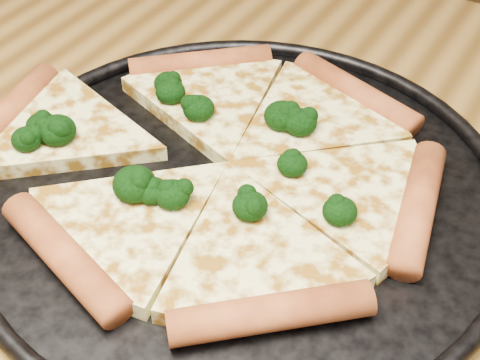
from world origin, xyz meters
The scene contains 4 objects.
dining_table centered at (0.00, 0.00, 0.66)m, with size 1.20×0.90×0.75m.
pizza_pan centered at (-0.04, 0.06, 0.76)m, with size 0.40×0.40×0.02m.
pizza centered at (-0.07, 0.07, 0.77)m, with size 0.38×0.33×0.02m.
broccoli_florets centered at (-0.10, 0.06, 0.78)m, with size 0.26×0.15×0.02m.
Camera 1 is at (0.16, -0.27, 1.12)m, focal length 53.39 mm.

